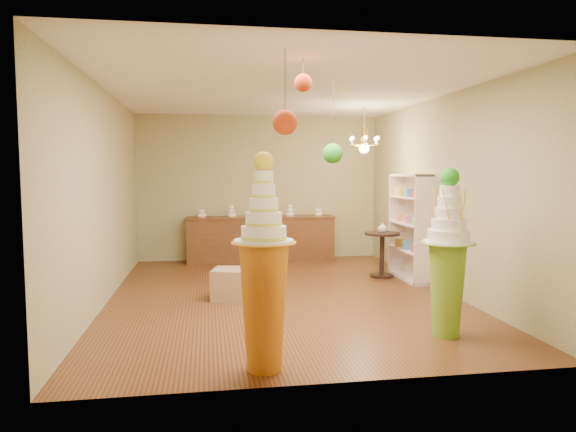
{
  "coord_description": "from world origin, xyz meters",
  "views": [
    {
      "loc": [
        -1.09,
        -7.47,
        1.84
      ],
      "look_at": [
        0.1,
        0.0,
        1.18
      ],
      "focal_mm": 32.0,
      "sensor_mm": 36.0,
      "label": 1
    }
  ],
  "objects": [
    {
      "name": "floor",
      "position": [
        0.0,
        0.0,
        0.0
      ],
      "size": [
        6.5,
        6.5,
        0.0
      ],
      "primitive_type": "plane",
      "color": "#592F18",
      "rests_on": "ground"
    },
    {
      "name": "ceiling",
      "position": [
        0.0,
        0.0,
        3.0
      ],
      "size": [
        6.5,
        6.5,
        0.0
      ],
      "primitive_type": "plane",
      "rotation": [
        3.14,
        0.0,
        0.0
      ],
      "color": "white",
      "rests_on": "ground"
    },
    {
      "name": "wall_back",
      "position": [
        0.0,
        3.25,
        1.5
      ],
      "size": [
        5.0,
        0.04,
        3.0
      ],
      "primitive_type": "cube",
      "color": "tan",
      "rests_on": "ground"
    },
    {
      "name": "wall_front",
      "position": [
        0.0,
        -3.25,
        1.5
      ],
      "size": [
        5.0,
        0.04,
        3.0
      ],
      "primitive_type": "cube",
      "color": "tan",
      "rests_on": "ground"
    },
    {
      "name": "wall_left",
      "position": [
        -2.5,
        0.0,
        1.5
      ],
      "size": [
        0.04,
        6.5,
        3.0
      ],
      "primitive_type": "cube",
      "color": "tan",
      "rests_on": "ground"
    },
    {
      "name": "wall_right",
      "position": [
        2.5,
        0.0,
        1.5
      ],
      "size": [
        0.04,
        6.5,
        3.0
      ],
      "primitive_type": "cube",
      "color": "tan",
      "rests_on": "ground"
    },
    {
      "name": "pedestal_green",
      "position": [
        1.54,
        -2.19,
        0.78
      ],
      "size": [
        0.6,
        0.6,
        1.88
      ],
      "rotation": [
        0.0,
        0.0,
        -0.08
      ],
      "color": "#6EA424",
      "rests_on": "floor"
    },
    {
      "name": "pedestal_orange",
      "position": [
        -0.58,
        -2.85,
        0.78
      ],
      "size": [
        0.68,
        0.68,
        2.02
      ],
      "rotation": [
        0.0,
        0.0,
        0.27
      ],
      "color": "orange",
      "rests_on": "floor"
    },
    {
      "name": "burlap_riser",
      "position": [
        -0.77,
        -0.15,
        0.22
      ],
      "size": [
        0.6,
        0.6,
        0.45
      ],
      "primitive_type": "cube",
      "rotation": [
        0.0,
        0.0,
        -0.25
      ],
      "color": "#92774F",
      "rests_on": "floor"
    },
    {
      "name": "sideboard",
      "position": [
        0.0,
        2.97,
        0.48
      ],
      "size": [
        3.04,
        0.54,
        1.16
      ],
      "color": "brown",
      "rests_on": "floor"
    },
    {
      "name": "shelving_unit",
      "position": [
        2.34,
        0.8,
        0.9
      ],
      "size": [
        0.33,
        1.2,
        1.8
      ],
      "color": "#F2DFD1",
      "rests_on": "floor"
    },
    {
      "name": "round_table",
      "position": [
        1.92,
        1.03,
        0.51
      ],
      "size": [
        0.65,
        0.65,
        0.78
      ],
      "rotation": [
        0.0,
        0.0,
        0.07
      ],
      "color": "black",
      "rests_on": "floor"
    },
    {
      "name": "vase",
      "position": [
        1.92,
        1.03,
        0.87
      ],
      "size": [
        0.22,
        0.22,
        0.18
      ],
      "primitive_type": "imported",
      "rotation": [
        0.0,
        0.0,
        -0.37
      ],
      "color": "#F2DFD1",
      "rests_on": "round_table"
    },
    {
      "name": "pom_red_left",
      "position": [
        -0.33,
        -2.53,
        2.31
      ],
      "size": [
        0.24,
        0.24,
        0.81
      ],
      "color": "#393029",
      "rests_on": "ceiling"
    },
    {
      "name": "pom_green_mid",
      "position": [
        0.41,
        -1.46,
        2.06
      ],
      "size": [
        0.24,
        0.24,
        1.06
      ],
      "color": "#393029",
      "rests_on": "ceiling"
    },
    {
      "name": "pom_red_right",
      "position": [
        -0.1,
        -2.21,
        2.75
      ],
      "size": [
        0.18,
        0.18,
        0.34
      ],
      "color": "#393029",
      "rests_on": "ceiling"
    },
    {
      "name": "chandelier",
      "position": [
        1.66,
        1.3,
        2.3
      ],
      "size": [
        0.73,
        0.73,
        0.85
      ],
      "rotation": [
        0.0,
        0.0,
        0.3
      ],
      "color": "gold",
      "rests_on": "ceiling"
    }
  ]
}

